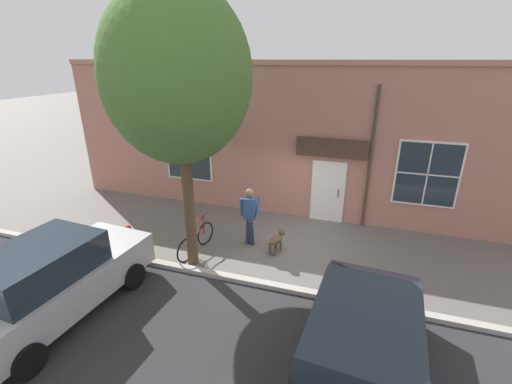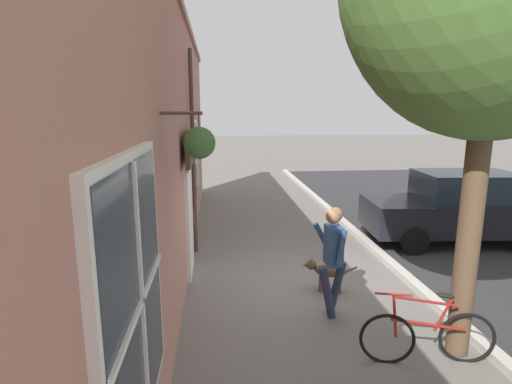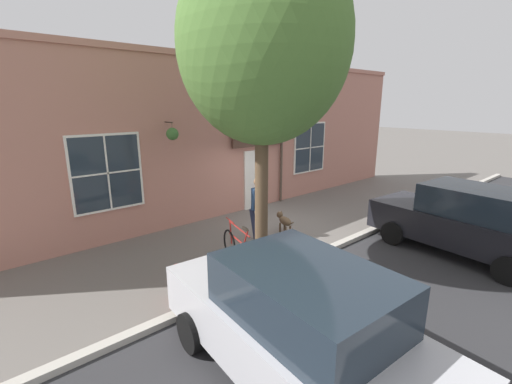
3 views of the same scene
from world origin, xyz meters
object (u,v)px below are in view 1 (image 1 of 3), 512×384
Objects in this scene: pedestrian_walking at (250,211)px; dog_on_leash at (277,239)px; parked_car_nearest_curb at (51,281)px; street_tree_by_curb at (179,80)px; leaning_bicycle at (196,240)px; parked_car_mid_block at (361,353)px; fire_hydrant at (129,237)px.

pedestrian_walking reaches higher than dog_on_leash.
parked_car_nearest_curb is at bearing -43.89° from dog_on_leash.
street_tree_by_curb is 3.94× the size of leaning_bicycle.
parked_car_nearest_curb is at bearing -35.58° from pedestrian_walking.
parked_car_mid_block is at bearing 38.38° from pedestrian_walking.
dog_on_leash is 2.29m from leaning_bicycle.
pedestrian_walking reaches higher than parked_car_mid_block.
parked_car_nearest_curb is (3.26, -1.65, 0.50)m from leaning_bicycle.
leaning_bicycle is at bearing -125.23° from parked_car_mid_block.
dog_on_leash is 5.55m from parked_car_nearest_curb.
pedestrian_walking is at bearing 140.05° from street_tree_by_curb.
fire_hydrant is at bearing -67.38° from pedestrian_walking.
street_tree_by_curb is 4.40m from leaning_bicycle.
fire_hydrant reaches higher than dog_on_leash.
leaning_bicycle is (0.72, -2.18, -0.01)m from dog_on_leash.
parked_car_mid_block is at bearing 90.35° from parked_car_nearest_curb.
dog_on_leash is at bearing 121.24° from street_tree_by_curb.
fire_hydrant is (-2.80, -0.26, -0.48)m from parked_car_nearest_curb.
pedestrian_walking is at bearing 144.42° from parked_car_nearest_curb.
parked_car_nearest_curb is 6.22m from parked_car_mid_block.
dog_on_leash is 0.55× the size of leaning_bicycle.
street_tree_by_curb is 5.07m from parked_car_nearest_curb.
street_tree_by_curb reaches higher than dog_on_leash.
parked_car_nearest_curb is (4.15, -2.97, -0.20)m from pedestrian_walking.
dog_on_leash is at bearing -148.76° from parked_car_mid_block.
parked_car_nearest_curb is (3.98, -3.83, 0.49)m from dog_on_leash.
street_tree_by_curb is at bearing 88.44° from fire_hydrant.
fire_hydrant is at bearing -113.09° from parked_car_mid_block.
parked_car_nearest_curb is 5.74× the size of fire_hydrant.
pedestrian_walking is at bearing -100.90° from dog_on_leash.
parked_car_mid_block is (3.23, 4.57, 0.50)m from leaning_bicycle.
parked_car_mid_block is at bearing 54.77° from leaning_bicycle.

